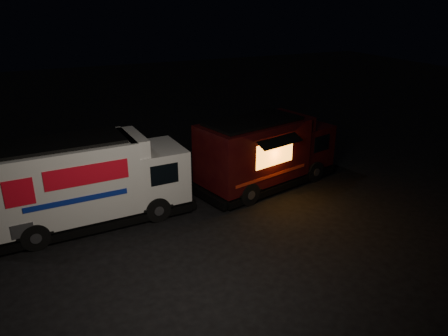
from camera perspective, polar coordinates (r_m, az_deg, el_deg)
ground at (r=15.07m, az=-5.12°, el=-8.42°), size 80.00×80.00×0.00m
white_truck at (r=15.78m, az=-16.88°, el=-1.56°), size 7.01×2.72×3.13m
red_truck at (r=18.29m, az=5.72°, el=2.23°), size 6.77×3.80×2.98m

